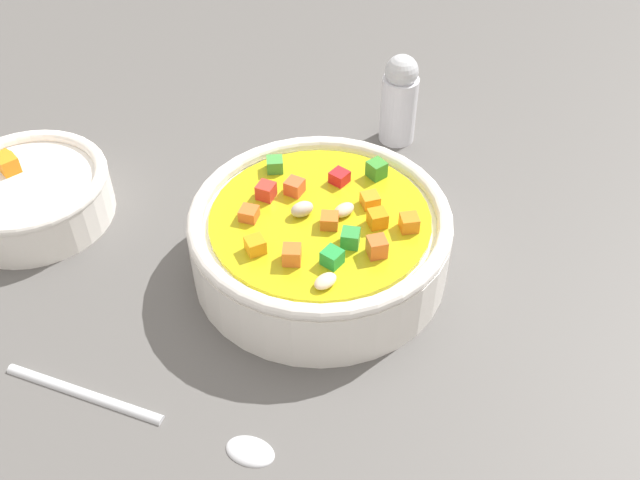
# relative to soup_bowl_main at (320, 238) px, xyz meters

# --- Properties ---
(ground_plane) EXTENTS (1.40, 1.40, 0.02)m
(ground_plane) POSITION_rel_soup_bowl_main_xyz_m (0.00, 0.00, -0.04)
(ground_plane) COLOR #565451
(soup_bowl_main) EXTENTS (0.20, 0.20, 0.07)m
(soup_bowl_main) POSITION_rel_soup_bowl_main_xyz_m (0.00, 0.00, 0.00)
(soup_bowl_main) COLOR white
(soup_bowl_main) RESTS_ON ground_plane
(spoon) EXTENTS (0.05, 0.20, 0.01)m
(spoon) POSITION_rel_soup_bowl_main_xyz_m (-0.16, 0.08, -0.03)
(spoon) COLOR silver
(spoon) RESTS_ON ground_plane
(side_bowl_small) EXTENTS (0.13, 0.13, 0.05)m
(side_bowl_small) POSITION_rel_soup_bowl_main_xyz_m (0.01, 0.25, -0.01)
(side_bowl_small) COLOR white
(side_bowl_small) RESTS_ON ground_plane
(pepper_shaker) EXTENTS (0.03, 0.03, 0.09)m
(pepper_shaker) POSITION_rel_soup_bowl_main_xyz_m (0.19, -0.04, 0.01)
(pepper_shaker) COLOR silver
(pepper_shaker) RESTS_ON ground_plane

